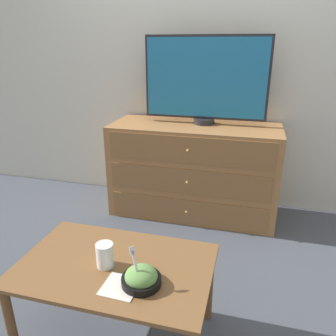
# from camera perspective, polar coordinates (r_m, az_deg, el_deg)

# --- Properties ---
(ground_plane) EXTENTS (12.00, 12.00, 0.00)m
(ground_plane) POSITION_cam_1_polar(r_m,az_deg,el_deg) (3.30, 5.30, -4.98)
(ground_plane) COLOR #474C56
(wall_back) EXTENTS (12.00, 0.05, 2.60)m
(wall_back) POSITION_cam_1_polar(r_m,az_deg,el_deg) (3.01, 6.24, 18.17)
(wall_back) COLOR silver
(wall_back) RESTS_ON ground_plane
(dresser) EXTENTS (1.41, 0.57, 0.80)m
(dresser) POSITION_cam_1_polar(r_m,az_deg,el_deg) (2.87, 4.56, -0.38)
(dresser) COLOR #9E6B3D
(dresser) RESTS_ON ground_plane
(tv) EXTENTS (1.01, 0.17, 0.70)m
(tv) POSITION_cam_1_polar(r_m,az_deg,el_deg) (2.76, 6.57, 15.01)
(tv) COLOR #232328
(tv) RESTS_ON dresser
(coffee_table) EXTENTS (0.92, 0.58, 0.46)m
(coffee_table) POSITION_cam_1_polar(r_m,az_deg,el_deg) (1.67, -9.09, -17.94)
(coffee_table) COLOR brown
(coffee_table) RESTS_ON ground_plane
(takeout_bowl) EXTENTS (0.17, 0.17, 0.18)m
(takeout_bowl) POSITION_cam_1_polar(r_m,az_deg,el_deg) (1.49, -4.68, -18.53)
(takeout_bowl) COLOR black
(takeout_bowl) RESTS_ON coffee_table
(drink_cup) EXTENTS (0.08, 0.08, 0.12)m
(drink_cup) POSITION_cam_1_polar(r_m,az_deg,el_deg) (1.60, -10.91, -14.88)
(drink_cup) COLOR #9E6638
(drink_cup) RESTS_ON coffee_table
(napkin) EXTENTS (0.16, 0.16, 0.00)m
(napkin) POSITION_cam_1_polar(r_m,az_deg,el_deg) (1.50, -8.27, -19.73)
(napkin) COLOR silver
(napkin) RESTS_ON coffee_table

